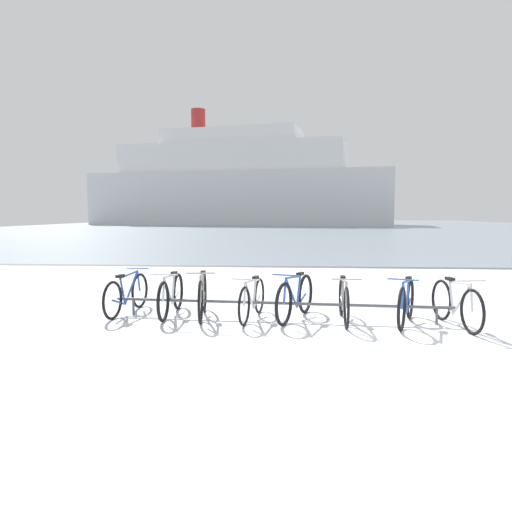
# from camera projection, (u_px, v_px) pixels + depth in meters

# --- Properties ---
(ground) EXTENTS (80.00, 132.00, 0.08)m
(ground) POSITION_uv_depth(u_px,v_px,m) (302.00, 228.00, 59.57)
(ground) COLOR silver
(bike_rack) EXTENTS (5.65, 0.47, 0.31)m
(bike_rack) POSITION_uv_depth(u_px,v_px,m) (278.00, 304.00, 8.08)
(bike_rack) COLOR #4C5156
(bike_rack) RESTS_ON ground
(bicycle_0) EXTENTS (0.46, 1.70, 0.77)m
(bicycle_0) POSITION_uv_depth(u_px,v_px,m) (127.00, 294.00, 8.58)
(bicycle_0) COLOR black
(bicycle_0) RESTS_ON ground
(bicycle_1) EXTENTS (0.46, 1.72, 0.79)m
(bicycle_1) POSITION_uv_depth(u_px,v_px,m) (171.00, 295.00, 8.42)
(bicycle_1) COLOR black
(bicycle_1) RESTS_ON ground
(bicycle_2) EXTENTS (0.46, 1.65, 0.83)m
(bicycle_2) POSITION_uv_depth(u_px,v_px,m) (202.00, 296.00, 8.23)
(bicycle_2) COLOR black
(bicycle_2) RESTS_ON ground
(bicycle_3) EXTENTS (0.46, 1.61, 0.74)m
(bicycle_3) POSITION_uv_depth(u_px,v_px,m) (252.00, 299.00, 8.11)
(bicycle_3) COLOR black
(bicycle_3) RESTS_ON ground
(bicycle_4) EXTENTS (0.70, 1.68, 0.81)m
(bicycle_4) POSITION_uv_depth(u_px,v_px,m) (295.00, 298.00, 8.11)
(bicycle_4) COLOR black
(bicycle_4) RESTS_ON ground
(bicycle_5) EXTENTS (0.46, 1.65, 0.77)m
(bicycle_5) POSITION_uv_depth(u_px,v_px,m) (344.00, 301.00, 7.92)
(bicycle_5) COLOR black
(bicycle_5) RESTS_ON ground
(bicycle_6) EXTENTS (0.67, 1.54, 0.79)m
(bicycle_6) POSITION_uv_depth(u_px,v_px,m) (406.00, 303.00, 7.71)
(bicycle_6) COLOR black
(bicycle_6) RESTS_ON ground
(bicycle_7) EXTENTS (0.46, 1.65, 0.80)m
(bicycle_7) POSITION_uv_depth(u_px,v_px,m) (456.00, 304.00, 7.56)
(bicycle_7) COLOR black
(bicycle_7) RESTS_ON ground
(ferry_ship) EXTENTS (48.36, 20.66, 18.39)m
(ferry_ship) POSITION_uv_depth(u_px,v_px,m) (238.00, 186.00, 76.86)
(ferry_ship) COLOR silver
(ferry_ship) RESTS_ON ground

